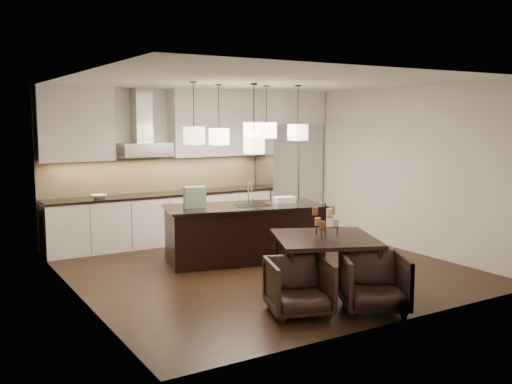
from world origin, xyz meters
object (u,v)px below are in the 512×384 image
dining_table (325,265)px  armchair_right (374,283)px  refrigerator (289,177)px  armchair_left (299,287)px  island_body (244,234)px

dining_table → armchair_right: 0.86m
refrigerator → armchair_right: size_ratio=2.85×
armchair_left → refrigerator: bearing=75.9°
refrigerator → dining_table: 4.44m
armchair_left → dining_table: bearing=51.8°
armchair_left → armchair_right: (0.83, -0.37, 0.01)m
island_body → armchair_right: 2.94m
dining_table → armchair_left: dining_table is taller
refrigerator → armchair_right: bearing=-113.0°
island_body → armchair_right: island_body is taller
refrigerator → island_body: (-2.08, -1.78, -0.65)m
dining_table → armchair_right: (0.07, -0.85, -0.03)m
refrigerator → armchair_left: 5.24m
armchair_left → armchair_right: size_ratio=0.96×
armchair_left → armchair_right: armchair_right is taller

